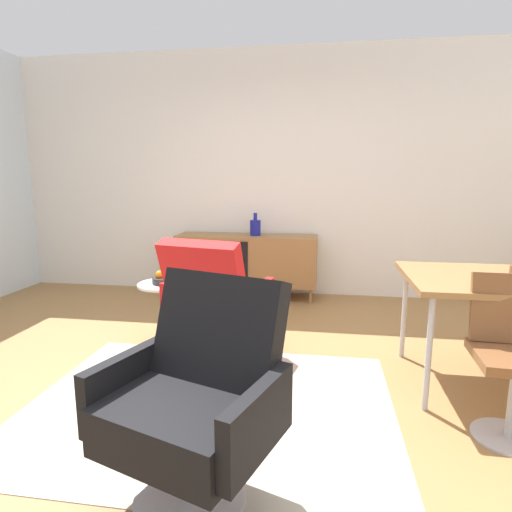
{
  "coord_description": "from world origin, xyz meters",
  "views": [
    {
      "loc": [
        0.53,
        -2.45,
        1.36
      ],
      "look_at": [
        0.05,
        0.61,
        0.8
      ],
      "focal_mm": 29.97,
      "sensor_mm": 36.0,
      "label": 1
    }
  ],
  "objects_px": {
    "lounge_chair_red": "(215,300)",
    "dining_chair_front_left": "(512,350)",
    "vase_cobalt": "(255,227)",
    "fruit_bowl": "(165,279)",
    "side_table_round": "(166,307)",
    "sideboard": "(247,259)",
    "armchair_black_shell": "(197,392)"
  },
  "relations": [
    {
      "from": "armchair_black_shell",
      "to": "side_table_round",
      "type": "height_order",
      "value": "armchair_black_shell"
    },
    {
      "from": "vase_cobalt",
      "to": "side_table_round",
      "type": "bearing_deg",
      "value": -108.19
    },
    {
      "from": "dining_chair_front_left",
      "to": "lounge_chair_red",
      "type": "distance_m",
      "value": 1.92
    },
    {
      "from": "armchair_black_shell",
      "to": "side_table_round",
      "type": "relative_size",
      "value": 1.82
    },
    {
      "from": "sideboard",
      "to": "side_table_round",
      "type": "distance_m",
      "value": 1.59
    },
    {
      "from": "side_table_round",
      "to": "fruit_bowl",
      "type": "bearing_deg",
      "value": -77.03
    },
    {
      "from": "fruit_bowl",
      "to": "vase_cobalt",
      "type": "bearing_deg",
      "value": 71.82
    },
    {
      "from": "side_table_round",
      "to": "dining_chair_front_left",
      "type": "bearing_deg",
      "value": -22.04
    },
    {
      "from": "sideboard",
      "to": "fruit_bowl",
      "type": "height_order",
      "value": "sideboard"
    },
    {
      "from": "sideboard",
      "to": "vase_cobalt",
      "type": "bearing_deg",
      "value": 1.06
    },
    {
      "from": "side_table_round",
      "to": "lounge_chair_red",
      "type": "bearing_deg",
      "value": -25.32
    },
    {
      "from": "lounge_chair_red",
      "to": "dining_chair_front_left",
      "type": "bearing_deg",
      "value": -21.15
    },
    {
      "from": "dining_chair_front_left",
      "to": "lounge_chair_red",
      "type": "relative_size",
      "value": 0.9
    },
    {
      "from": "lounge_chair_red",
      "to": "side_table_round",
      "type": "bearing_deg",
      "value": 154.68
    },
    {
      "from": "sideboard",
      "to": "lounge_chair_red",
      "type": "height_order",
      "value": "lounge_chair_red"
    },
    {
      "from": "lounge_chair_red",
      "to": "fruit_bowl",
      "type": "relative_size",
      "value": 4.73
    },
    {
      "from": "vase_cobalt",
      "to": "dining_chair_front_left",
      "type": "height_order",
      "value": "vase_cobalt"
    },
    {
      "from": "dining_chair_front_left",
      "to": "lounge_chair_red",
      "type": "height_order",
      "value": "lounge_chair_red"
    },
    {
      "from": "dining_chair_front_left",
      "to": "fruit_bowl",
      "type": "bearing_deg",
      "value": 157.97
    },
    {
      "from": "side_table_round",
      "to": "fruit_bowl",
      "type": "distance_m",
      "value": 0.23
    },
    {
      "from": "lounge_chair_red",
      "to": "fruit_bowl",
      "type": "distance_m",
      "value": 0.53
    },
    {
      "from": "dining_chair_front_left",
      "to": "fruit_bowl",
      "type": "xyz_separation_m",
      "value": [
        -2.26,
        0.91,
        0.09
      ]
    },
    {
      "from": "sideboard",
      "to": "lounge_chair_red",
      "type": "bearing_deg",
      "value": -87.7
    },
    {
      "from": "sideboard",
      "to": "side_table_round",
      "type": "relative_size",
      "value": 3.08
    },
    {
      "from": "sideboard",
      "to": "armchair_black_shell",
      "type": "xyz_separation_m",
      "value": [
        0.35,
        -3.13,
        0.03
      ]
    },
    {
      "from": "sideboard",
      "to": "dining_chair_front_left",
      "type": "bearing_deg",
      "value": -52.79
    },
    {
      "from": "lounge_chair_red",
      "to": "side_table_round",
      "type": "height_order",
      "value": "lounge_chair_red"
    },
    {
      "from": "sideboard",
      "to": "fruit_bowl",
      "type": "distance_m",
      "value": 1.59
    },
    {
      "from": "side_table_round",
      "to": "sideboard",
      "type": "bearing_deg",
      "value": 75.29
    },
    {
      "from": "dining_chair_front_left",
      "to": "lounge_chair_red",
      "type": "bearing_deg",
      "value": 158.85
    },
    {
      "from": "vase_cobalt",
      "to": "side_table_round",
      "type": "relative_size",
      "value": 0.49
    },
    {
      "from": "vase_cobalt",
      "to": "fruit_bowl",
      "type": "distance_m",
      "value": 1.64
    }
  ]
}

